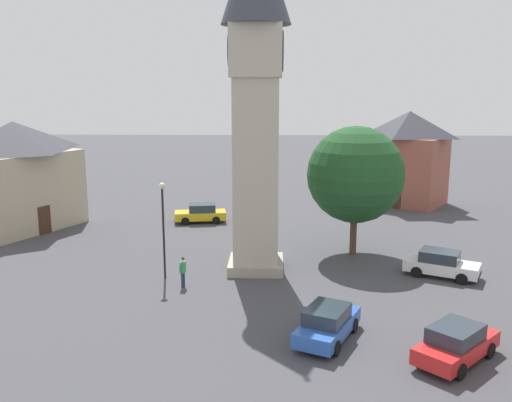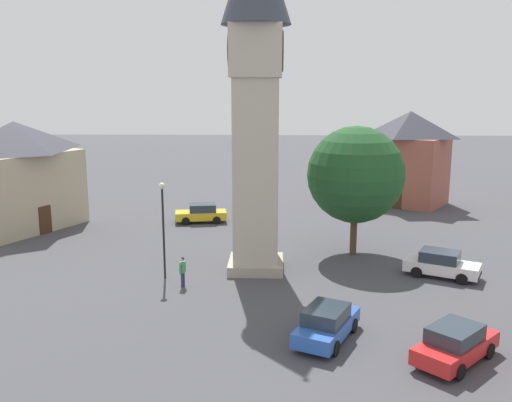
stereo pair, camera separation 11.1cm
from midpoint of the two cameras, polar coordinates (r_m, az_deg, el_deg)
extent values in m
plane|color=#424247|center=(33.11, 0.10, -7.13)|extent=(200.00, 200.00, 0.00)
cube|color=#A59C89|center=(33.01, 0.10, -6.64)|extent=(3.23, 3.23, 0.60)
cube|color=#B7AD99|center=(31.72, 0.10, 3.07)|extent=(2.59, 2.59, 10.65)
cube|color=#B7AD99|center=(31.44, 0.10, 15.32)|extent=(2.90, 2.90, 2.84)
cylinder|color=white|center=(31.43, 2.90, 15.31)|extent=(2.17, 0.04, 2.17)
torus|color=black|center=(31.43, 2.92, 15.31)|extent=(2.23, 0.06, 2.23)
cube|color=black|center=(31.45, 2.98, 15.74)|extent=(0.05, 0.02, 0.61)
cube|color=black|center=(31.11, 2.98, 15.35)|extent=(0.83, 0.02, 0.04)
cylinder|color=white|center=(31.53, -2.68, 15.30)|extent=(2.17, 0.04, 2.17)
torus|color=black|center=(31.53, -2.70, 15.30)|extent=(2.23, 0.06, 2.23)
cube|color=white|center=(33.43, 18.88, -6.52)|extent=(3.36, 4.43, 0.64)
cube|color=#28333D|center=(33.27, 18.69, -5.48)|extent=(2.34, 2.58, 0.64)
cylinder|color=black|center=(34.11, 21.13, -6.80)|extent=(0.48, 0.67, 0.64)
cylinder|color=black|center=(32.59, 20.74, -7.62)|extent=(0.48, 0.67, 0.64)
cylinder|color=black|center=(34.46, 17.06, -6.34)|extent=(0.48, 0.67, 0.64)
cylinder|color=black|center=(32.97, 16.48, -7.12)|extent=(0.48, 0.67, 0.64)
cube|color=black|center=(33.25, 22.30, -7.27)|extent=(1.54, 0.85, 0.16)
cube|color=red|center=(23.75, 20.22, -14.12)|extent=(4.10, 4.10, 0.64)
cube|color=#28333D|center=(23.37, 20.15, -12.87)|extent=(2.59, 2.59, 0.64)
cylinder|color=black|center=(25.18, 19.83, -13.25)|extent=(0.61, 0.61, 0.64)
cylinder|color=black|center=(24.59, 23.23, -14.14)|extent=(0.61, 0.61, 0.64)
cylinder|color=black|center=(23.21, 16.91, -15.26)|extent=(0.61, 0.61, 0.64)
cylinder|color=black|center=(22.56, 20.55, -16.32)|extent=(0.61, 0.61, 0.64)
cube|color=black|center=(25.52, 22.31, -12.99)|extent=(1.27, 1.26, 0.16)
cube|color=#2D5BB7|center=(24.31, 7.53, -12.86)|extent=(4.43, 3.29, 0.64)
cube|color=#28333D|center=(23.93, 7.45, -11.64)|extent=(2.57, 2.31, 0.64)
cylinder|color=black|center=(25.73, 6.76, -12.08)|extent=(0.67, 0.47, 0.64)
cylinder|color=black|center=(25.27, 10.24, -12.64)|extent=(0.67, 0.47, 0.64)
cylinder|color=black|center=(23.64, 4.59, -14.25)|extent=(0.67, 0.47, 0.64)
cylinder|color=black|center=(23.14, 8.37, -14.94)|extent=(0.67, 0.47, 0.64)
cube|color=black|center=(26.15, 9.06, -11.62)|extent=(0.82, 1.56, 0.16)
cube|color=gold|center=(44.67, -5.69, -1.48)|extent=(2.34, 4.32, 0.64)
cube|color=#28333D|center=(44.54, -5.51, -0.70)|extent=(1.88, 2.33, 0.64)
cylinder|color=black|center=(43.94, -7.26, -2.10)|extent=(0.32, 0.67, 0.64)
cylinder|color=black|center=(45.49, -7.26, -1.63)|extent=(0.32, 0.67, 0.64)
cylinder|color=black|center=(44.00, -4.05, -2.01)|extent=(0.32, 0.67, 0.64)
cylinder|color=black|center=(45.55, -4.17, -1.55)|extent=(0.32, 0.67, 0.64)
cube|color=black|center=(44.71, -8.27, -1.82)|extent=(1.66, 0.39, 0.16)
cylinder|color=#2D3351|center=(30.36, -7.61, -8.17)|extent=(0.13, 0.13, 0.82)
cylinder|color=#2D3351|center=(30.51, -7.44, -8.07)|extent=(0.13, 0.13, 0.82)
cube|color=#3F9959|center=(30.20, -7.56, -6.85)|extent=(0.41, 0.33, 0.60)
cylinder|color=#3F9959|center=(30.03, -7.78, -7.07)|extent=(0.09, 0.09, 0.60)
cylinder|color=#3F9959|center=(30.41, -7.34, -6.81)|extent=(0.09, 0.09, 0.60)
sphere|color=beige|center=(30.07, -7.58, -6.03)|extent=(0.22, 0.22, 0.22)
sphere|color=black|center=(30.06, -7.57, -6.00)|extent=(0.20, 0.20, 0.20)
cylinder|color=brown|center=(36.21, 10.22, -3.11)|extent=(0.44, 0.44, 3.11)
sphere|color=#1E4C23|center=(35.47, 10.43, 2.72)|extent=(6.20, 6.20, 6.20)
cube|color=#995142|center=(53.14, 15.60, 3.05)|extent=(7.88, 8.16, 6.32)
pyramid|color=#383842|center=(52.71, 15.86, 7.72)|extent=(8.28, 8.57, 2.36)
cube|color=#422819|center=(51.06, 14.41, 0.38)|extent=(0.69, 0.95, 2.10)
cube|color=tan|center=(45.45, -23.40, 0.91)|extent=(10.33, 8.63, 5.94)
pyramid|color=#383842|center=(44.95, -23.82, 6.11)|extent=(10.85, 9.06, 2.36)
cube|color=#422819|center=(43.82, -21.03, -1.84)|extent=(1.02, 0.55, 2.10)
cylinder|color=black|center=(31.31, -9.50, -3.44)|extent=(0.12, 0.12, 5.18)
sphere|color=beige|center=(30.73, -9.67, 1.56)|extent=(0.36, 0.36, 0.36)
camera|label=1|loc=(0.06, -89.90, 0.02)|focal=38.39mm
camera|label=2|loc=(0.06, 90.10, -0.02)|focal=38.39mm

